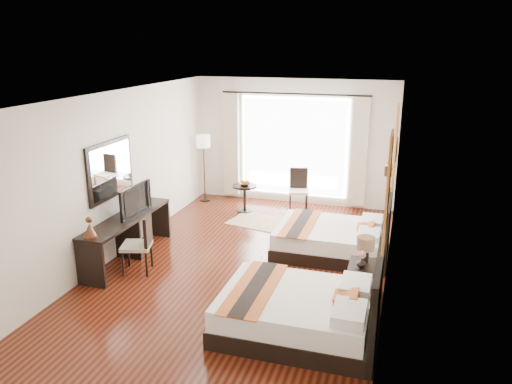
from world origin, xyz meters
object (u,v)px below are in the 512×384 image
(television, at_px, (131,199))
(floor_lamp, at_px, (203,146))
(window_chair, at_px, (298,197))
(side_table, at_px, (245,199))
(console_desk, at_px, (128,238))
(desk_chair, at_px, (138,255))
(bed_near, at_px, (303,311))
(nightstand, at_px, (364,281))
(fruit_bowl, at_px, (245,184))
(bed_far, at_px, (335,238))
(vase, at_px, (361,264))
(table_lamp, at_px, (366,245))

(television, height_order, floor_lamp, floor_lamp)
(window_chair, bearing_deg, side_table, -78.58)
(console_desk, relative_size, desk_chair, 2.29)
(side_table, bearing_deg, console_desk, -111.41)
(bed_near, height_order, console_desk, bed_near)
(console_desk, bearing_deg, side_table, 68.59)
(nightstand, xyz_separation_m, desk_chair, (-3.53, -0.19, 0.03))
(console_desk, distance_m, fruit_bowl, 3.09)
(television, relative_size, floor_lamp, 0.58)
(floor_lamp, xyz_separation_m, window_chair, (2.21, 0.01, -1.02))
(floor_lamp, bearing_deg, desk_chair, -83.70)
(fruit_bowl, bearing_deg, television, -112.62)
(television, distance_m, window_chair, 3.97)
(nightstand, relative_size, side_table, 0.91)
(bed_far, bearing_deg, vase, -69.71)
(table_lamp, height_order, floor_lamp, floor_lamp)
(vase, relative_size, window_chair, 0.16)
(table_lamp, relative_size, side_table, 0.67)
(table_lamp, relative_size, floor_lamp, 0.26)
(vase, bearing_deg, floor_lamp, 136.44)
(desk_chair, bearing_deg, floor_lamp, -100.25)
(bed_far, xyz_separation_m, fruit_bowl, (-2.19, 1.64, 0.34))
(console_desk, height_order, desk_chair, desk_chair)
(console_desk, distance_m, floor_lamp, 3.50)
(bed_far, relative_size, side_table, 3.21)
(table_lamp, xyz_separation_m, fruit_bowl, (-2.80, 2.98, -0.15))
(vase, distance_m, desk_chair, 3.51)
(table_lamp, distance_m, console_desk, 3.97)
(bed_near, distance_m, side_table, 4.77)
(television, bearing_deg, side_table, -19.85)
(desk_chair, bearing_deg, fruit_bowl, -119.12)
(bed_far, relative_size, table_lamp, 4.80)
(nightstand, relative_size, window_chair, 0.60)
(vase, height_order, side_table, vase)
(floor_lamp, height_order, fruit_bowl, floor_lamp)
(bed_near, relative_size, nightstand, 3.68)
(console_desk, bearing_deg, table_lamp, -1.77)
(floor_lamp, bearing_deg, side_table, -22.98)
(nightstand, xyz_separation_m, floor_lamp, (-3.95, 3.59, 1.04))
(bed_near, relative_size, fruit_bowl, 8.44)
(vase, bearing_deg, table_lamp, 82.58)
(bed_near, xyz_separation_m, bed_far, (0.04, 2.58, -0.01))
(console_desk, height_order, floor_lamp, floor_lamp)
(table_lamp, height_order, console_desk, table_lamp)
(floor_lamp, height_order, side_table, floor_lamp)
(table_lamp, distance_m, window_chair, 3.94)
(bed_near, relative_size, vase, 13.89)
(bed_far, height_order, side_table, bed_far)
(table_lamp, height_order, television, television)
(television, distance_m, side_table, 3.04)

